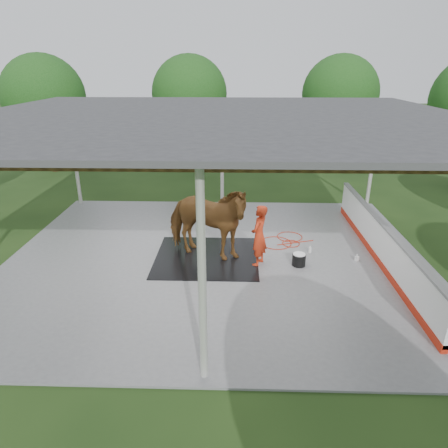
{
  "coord_description": "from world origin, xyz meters",
  "views": [
    {
      "loc": [
        0.53,
        -10.34,
        5.26
      ],
      "look_at": [
        0.21,
        -0.05,
        1.13
      ],
      "focal_mm": 32.0,
      "sensor_mm": 36.0,
      "label": 1
    }
  ],
  "objects_px": {
    "handler": "(259,236)",
    "wash_bucket": "(299,259)",
    "dasher_board": "(380,243)",
    "horse": "(206,221)"
  },
  "relations": [
    {
      "from": "dasher_board",
      "to": "wash_bucket",
      "type": "relative_size",
      "value": 21.23
    },
    {
      "from": "dasher_board",
      "to": "wash_bucket",
      "type": "xyz_separation_m",
      "value": [
        -2.29,
        -0.39,
        -0.36
      ]
    },
    {
      "from": "dasher_board",
      "to": "handler",
      "type": "bearing_deg",
      "value": -174.09
    },
    {
      "from": "dasher_board",
      "to": "horse",
      "type": "distance_m",
      "value": 4.93
    },
    {
      "from": "horse",
      "to": "handler",
      "type": "height_order",
      "value": "horse"
    },
    {
      "from": "handler",
      "to": "wash_bucket",
      "type": "distance_m",
      "value": 1.32
    },
    {
      "from": "horse",
      "to": "wash_bucket",
      "type": "xyz_separation_m",
      "value": [
        2.6,
        -0.41,
        -0.94
      ]
    },
    {
      "from": "horse",
      "to": "wash_bucket",
      "type": "distance_m",
      "value": 2.79
    },
    {
      "from": "handler",
      "to": "wash_bucket",
      "type": "xyz_separation_m",
      "value": [
        1.13,
        -0.04,
        -0.69
      ]
    },
    {
      "from": "handler",
      "to": "wash_bucket",
      "type": "height_order",
      "value": "handler"
    }
  ]
}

